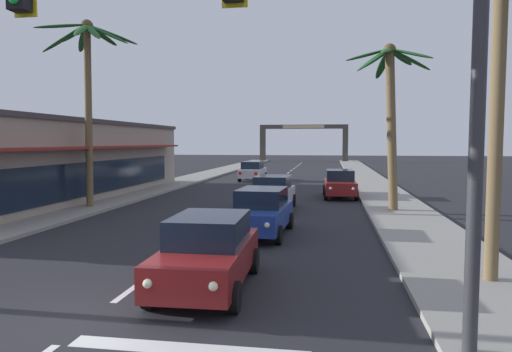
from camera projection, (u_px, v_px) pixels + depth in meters
ground_plane at (82, 326)px, 8.49m from camera, size 220.00×220.00×0.00m
sidewalk_right at (388, 199)px, 26.97m from camera, size 3.20×110.00×0.14m
sidewalk_left at (134, 194)px, 29.40m from camera, size 3.20×110.00×0.14m
lane_markings at (261, 199)px, 27.61m from camera, size 4.28×87.01×0.01m
traffic_signal_mast at (246, 16)px, 7.29m from camera, size 11.24×0.41×7.59m
sedan_lead_at_stop_bar at (208, 252)px, 10.65m from camera, size 2.03×4.48×1.68m
sedan_third_in_queue at (261, 211)px, 16.80m from camera, size 2.11×4.51×1.68m
sedan_fifth_in_queue at (273, 193)px, 23.07m from camera, size 2.11×4.51×1.68m
sedan_oncoming_far at (253, 171)px, 40.36m from camera, size 2.03×4.48×1.68m
sedan_parked_nearest_kerb at (340, 183)px, 28.10m from camera, size 2.06×4.49×1.68m
palm_left_second at (88, 69)px, 22.88m from camera, size 4.63×4.82×9.34m
palm_right_nearest at (499, 13)px, 10.51m from camera, size 4.37×4.41×8.31m
palm_right_second at (390, 97)px, 21.74m from camera, size 4.06×3.99×7.93m
storefront_strip_left at (38, 160)px, 26.84m from camera, size 9.02×24.95×4.63m
town_gateway_arch at (303, 137)px, 79.23m from camera, size 14.96×0.90×6.31m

